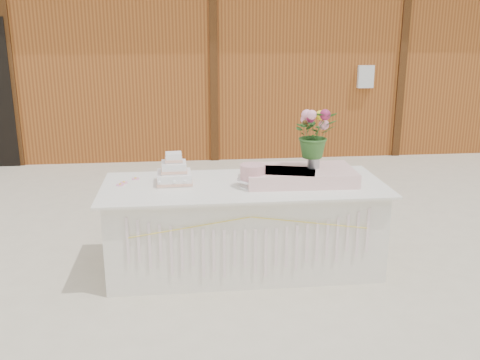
# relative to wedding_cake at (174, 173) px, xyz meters

# --- Properties ---
(ground) EXTENTS (80.00, 80.00, 0.00)m
(ground) POSITION_rel_wedding_cake_xyz_m (0.59, -0.09, -0.86)
(ground) COLOR beige
(ground) RESTS_ON ground
(barn) EXTENTS (12.60, 4.60, 3.30)m
(barn) POSITION_rel_wedding_cake_xyz_m (0.58, 5.90, 0.82)
(barn) COLOR #9A5620
(barn) RESTS_ON ground
(cake_table) EXTENTS (2.40, 1.00, 0.77)m
(cake_table) POSITION_rel_wedding_cake_xyz_m (0.59, -0.10, -0.47)
(cake_table) COLOR silver
(cake_table) RESTS_ON ground
(wedding_cake) EXTENTS (0.30, 0.30, 0.27)m
(wedding_cake) POSITION_rel_wedding_cake_xyz_m (0.00, 0.00, 0.00)
(wedding_cake) COLOR white
(wedding_cake) RESTS_ON cake_table
(pink_cake_stand) EXTENTS (0.27, 0.27, 0.19)m
(pink_cake_stand) POSITION_rel_wedding_cake_xyz_m (0.65, -0.18, 0.02)
(pink_cake_stand) COLOR white
(pink_cake_stand) RESTS_ON cake_table
(satin_runner) EXTENTS (0.94, 0.56, 0.12)m
(satin_runner) POSITION_rel_wedding_cake_xyz_m (1.07, -0.07, -0.03)
(satin_runner) COLOR #FFD2CD
(satin_runner) RESTS_ON cake_table
(flower_vase) EXTENTS (0.10, 0.10, 0.14)m
(flower_vase) POSITION_rel_wedding_cake_xyz_m (1.19, -0.06, 0.10)
(flower_vase) COLOR #A3A3A7
(flower_vase) RESTS_ON satin_runner
(bouquet) EXTENTS (0.38, 0.33, 0.40)m
(bouquet) POSITION_rel_wedding_cake_xyz_m (1.19, -0.06, 0.37)
(bouquet) COLOR #326327
(bouquet) RESTS_ON flower_vase
(loose_flowers) EXTENTS (0.23, 0.36, 0.02)m
(loose_flowers) POSITION_rel_wedding_cake_xyz_m (-0.40, 0.02, -0.08)
(loose_flowers) COLOR pink
(loose_flowers) RESTS_ON cake_table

